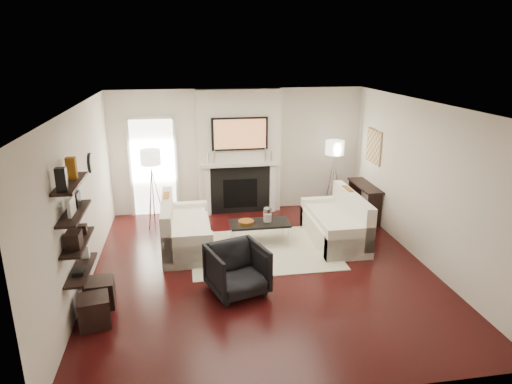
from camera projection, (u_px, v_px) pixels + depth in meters
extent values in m
plane|color=#340B0C|center=(262.00, 268.00, 7.62)|extent=(6.00, 6.00, 0.00)
plane|color=white|center=(262.00, 105.00, 6.80)|extent=(6.00, 6.00, 0.00)
plane|color=silver|center=(238.00, 151.00, 10.04)|extent=(5.50, 0.00, 5.50)
plane|color=silver|center=(316.00, 284.00, 4.39)|extent=(5.50, 0.00, 5.50)
plane|color=silver|center=(81.00, 200.00, 6.79)|extent=(0.00, 6.00, 6.00)
plane|color=silver|center=(423.00, 183.00, 7.64)|extent=(0.00, 6.00, 6.00)
cube|color=silver|center=(239.00, 152.00, 9.92)|extent=(1.80, 0.25, 2.70)
cube|color=black|center=(240.00, 190.00, 10.04)|extent=(1.30, 0.02, 1.04)
cube|color=black|center=(240.00, 193.00, 10.06)|extent=(0.75, 0.02, 0.65)
cube|color=white|center=(208.00, 191.00, 9.89)|extent=(0.12, 0.08, 1.10)
cube|color=white|center=(273.00, 188.00, 10.12)|extent=(0.12, 0.08, 1.10)
cube|color=white|center=(240.00, 164.00, 9.81)|extent=(1.70, 0.18, 0.07)
cube|color=black|center=(240.00, 134.00, 9.64)|extent=(1.20, 0.06, 0.70)
cube|color=#BF723F|center=(240.00, 134.00, 9.61)|extent=(1.10, 0.00, 0.62)
cylinder|color=silver|center=(215.00, 157.00, 9.68)|extent=(0.04, 0.04, 0.30)
cylinder|color=silver|center=(208.00, 158.00, 9.67)|extent=(0.04, 0.04, 0.24)
cylinder|color=silver|center=(265.00, 155.00, 9.85)|extent=(0.04, 0.04, 0.30)
cylinder|color=silver|center=(271.00, 156.00, 9.88)|extent=(0.04, 0.04, 0.24)
cube|color=white|center=(154.00, 168.00, 9.82)|extent=(0.90, 0.02, 2.10)
cube|color=white|center=(131.00, 169.00, 9.73)|extent=(0.06, 0.06, 2.16)
cube|color=white|center=(176.00, 167.00, 9.88)|extent=(0.06, 0.06, 2.16)
cube|color=white|center=(150.00, 118.00, 9.48)|extent=(1.02, 0.06, 0.06)
cube|color=beige|center=(263.00, 250.00, 8.29)|extent=(2.60, 2.00, 0.01)
cube|color=white|center=(187.00, 237.00, 8.35)|extent=(0.85, 1.80, 0.42)
cube|color=white|center=(167.00, 222.00, 8.20)|extent=(0.18, 1.80, 0.80)
cube|color=white|center=(188.00, 251.00, 7.56)|extent=(0.85, 0.18, 0.60)
cube|color=white|center=(186.00, 217.00, 9.08)|extent=(0.85, 0.18, 0.60)
cube|color=white|center=(189.00, 224.00, 8.28)|extent=(0.63, 1.44, 0.10)
cube|color=#925612|center=(167.00, 206.00, 8.42)|extent=(0.10, 0.42, 0.42)
cube|color=black|center=(166.00, 218.00, 7.86)|extent=(0.10, 0.40, 0.40)
cube|color=white|center=(334.00, 230.00, 8.65)|extent=(0.85, 1.80, 0.42)
cube|color=white|center=(352.00, 214.00, 8.60)|extent=(0.18, 1.80, 0.80)
cube|color=white|center=(349.00, 243.00, 7.86)|extent=(0.85, 0.18, 0.60)
cube|color=white|center=(322.00, 212.00, 9.38)|extent=(0.85, 0.18, 0.60)
cube|color=white|center=(332.00, 218.00, 8.56)|extent=(0.63, 1.44, 0.10)
cube|color=#925612|center=(347.00, 199.00, 8.82)|extent=(0.10, 0.42, 0.42)
cube|color=black|center=(359.00, 209.00, 8.26)|extent=(0.10, 0.40, 0.40)
cube|color=black|center=(260.00, 223.00, 8.48)|extent=(1.10, 0.55, 0.04)
cylinder|color=silver|center=(234.00, 240.00, 8.26)|extent=(0.02, 0.02, 0.38)
cylinder|color=silver|center=(288.00, 237.00, 8.41)|extent=(0.02, 0.02, 0.38)
cylinder|color=silver|center=(232.00, 231.00, 8.67)|extent=(0.02, 0.02, 0.38)
cylinder|color=silver|center=(283.00, 228.00, 8.83)|extent=(0.02, 0.02, 0.38)
cylinder|color=white|center=(267.00, 215.00, 8.45)|extent=(0.15, 0.15, 0.26)
cylinder|color=white|center=(267.00, 218.00, 8.47)|extent=(0.11, 0.11, 0.17)
cylinder|color=#AF661D|center=(246.00, 222.00, 8.43)|extent=(0.29, 0.29, 0.05)
imported|color=black|center=(237.00, 268.00, 6.76)|extent=(0.98, 0.95, 0.81)
cylinder|color=silver|center=(153.00, 198.00, 9.27)|extent=(0.02, 0.02, 1.20)
cylinder|color=white|center=(150.00, 157.00, 9.02)|extent=(0.40, 0.40, 0.30)
cylinder|color=silver|center=(159.00, 198.00, 9.29)|extent=(0.25, 0.02, 1.23)
cylinder|color=silver|center=(151.00, 197.00, 9.36)|extent=(0.14, 0.22, 1.23)
cylinder|color=silver|center=(150.00, 200.00, 9.18)|extent=(0.14, 0.22, 1.23)
cylinder|color=silver|center=(333.00, 185.00, 10.14)|extent=(0.02, 0.02, 1.20)
cylinder|color=white|center=(335.00, 148.00, 9.88)|extent=(0.40, 0.40, 0.30)
cylinder|color=silver|center=(337.00, 185.00, 10.16)|extent=(0.25, 0.02, 1.23)
cylinder|color=silver|center=(329.00, 184.00, 10.22)|extent=(0.14, 0.22, 1.23)
cylinder|color=silver|center=(332.00, 186.00, 10.04)|extent=(0.14, 0.22, 1.23)
cube|color=black|center=(365.00, 186.00, 9.65)|extent=(0.35, 1.20, 0.04)
cube|color=black|center=(374.00, 211.00, 9.25)|extent=(0.30, 0.04, 0.71)
cube|color=black|center=(355.00, 195.00, 10.28)|extent=(0.30, 0.04, 0.71)
cube|color=#997C4C|center=(374.00, 147.00, 9.50)|extent=(0.03, 0.70, 0.70)
cube|color=black|center=(81.00, 270.00, 6.07)|extent=(0.25, 1.00, 0.03)
cube|color=black|center=(78.00, 242.00, 5.94)|extent=(0.25, 1.00, 0.04)
cube|color=black|center=(74.00, 213.00, 5.82)|extent=(0.25, 1.00, 0.04)
cube|color=black|center=(70.00, 183.00, 5.70)|extent=(0.25, 1.00, 0.04)
cube|color=black|center=(61.00, 179.00, 5.30)|extent=(0.12, 0.10, 0.28)
cube|color=#925612|center=(71.00, 168.00, 5.80)|extent=(0.12, 0.10, 0.28)
cube|color=white|center=(71.00, 206.00, 5.70)|extent=(0.04, 0.30, 0.22)
cube|color=black|center=(77.00, 199.00, 6.04)|extent=(0.04, 0.22, 0.18)
cube|color=black|center=(74.00, 240.00, 5.72)|extent=(0.18, 0.25, 0.20)
cube|color=black|center=(81.00, 229.00, 6.17)|extent=(0.15, 0.12, 0.12)
cube|color=black|center=(79.00, 271.00, 5.93)|extent=(0.14, 0.20, 0.05)
cube|color=white|center=(85.00, 251.00, 6.35)|extent=(0.10, 0.10, 0.18)
cylinder|color=black|center=(90.00, 163.00, 7.53)|extent=(0.04, 0.34, 0.34)
cylinder|color=white|center=(92.00, 163.00, 7.54)|extent=(0.01, 0.29, 0.29)
cube|color=black|center=(100.00, 293.00, 6.46)|extent=(0.43, 0.43, 0.40)
cube|color=black|center=(94.00, 311.00, 6.02)|extent=(0.47, 0.47, 0.40)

